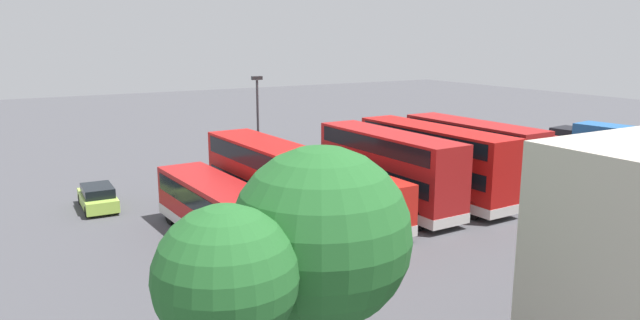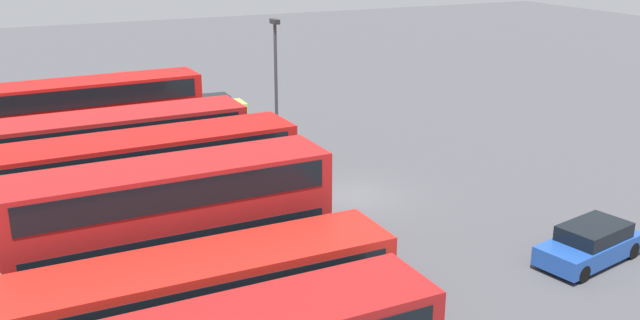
# 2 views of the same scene
# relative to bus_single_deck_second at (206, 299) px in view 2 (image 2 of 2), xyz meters

# --- Properties ---
(ground_plane) EXTENTS (140.00, 140.00, 0.00)m
(ground_plane) POSITION_rel_bus_single_deck_second_xyz_m (9.19, -9.54, -1.62)
(ground_plane) COLOR #47474C
(bus_single_deck_second) EXTENTS (2.75, 11.19, 2.95)m
(bus_single_deck_second) POSITION_rel_bus_single_deck_second_xyz_m (0.00, 0.00, 0.00)
(bus_single_deck_second) COLOR red
(bus_single_deck_second) RESTS_ON ground
(bus_double_decker_third) EXTENTS (2.87, 10.51, 4.55)m
(bus_double_decker_third) POSITION_rel_bus_single_deck_second_xyz_m (3.63, 0.00, 0.82)
(bus_double_decker_third) COLOR #A51919
(bus_double_decker_third) RESTS_ON ground
(bus_double_decker_fourth) EXTENTS (3.01, 11.80, 4.55)m
(bus_double_decker_fourth) POSITION_rel_bus_single_deck_second_xyz_m (7.24, 0.33, 0.83)
(bus_double_decker_fourth) COLOR #B71411
(bus_double_decker_fourth) RESTS_ON ground
(bus_double_decker_fifth) EXTENTS (2.85, 10.90, 4.55)m
(bus_double_decker_fifth) POSITION_rel_bus_single_deck_second_xyz_m (10.96, 0.59, 0.83)
(bus_double_decker_fifth) COLOR #A51919
(bus_double_decker_fifth) RESTS_ON ground
(bus_single_deck_sixth) EXTENTS (2.76, 11.17, 2.95)m
(bus_single_deck_sixth) POSITION_rel_bus_single_deck_second_xyz_m (14.64, 0.65, -0.00)
(bus_single_deck_sixth) COLOR red
(bus_single_deck_sixth) RESTS_ON ground
(bus_double_decker_seventh) EXTENTS (3.08, 11.77, 4.55)m
(bus_double_decker_seventh) POSITION_rel_bus_single_deck_second_xyz_m (18.42, 0.81, 0.83)
(bus_double_decker_seventh) COLOR #B71411
(bus_double_decker_seventh) RESTS_ON ground
(bus_single_deck_far_end) EXTENTS (3.12, 10.62, 2.95)m
(bus_single_deck_far_end) POSITION_rel_bus_single_deck_second_xyz_m (21.61, 0.81, -0.00)
(bus_single_deck_far_end) COLOR #A51919
(bus_single_deck_far_end) RESTS_ON ground
(car_hatchback_silver) EXTENTS (1.94, 4.28, 1.43)m
(car_hatchback_silver) POSITION_rel_bus_single_deck_second_xyz_m (25.81, -7.92, -0.92)
(car_hatchback_silver) COLOR #A5D14C
(car_hatchback_silver) RESTS_ON ground
(car_small_green) EXTENTS (2.65, 4.60, 1.43)m
(car_small_green) POSITION_rel_bus_single_deck_second_xyz_m (-0.39, -14.30, -0.92)
(car_small_green) COLOR #1E479E
(car_small_green) RESTS_ON ground
(lamp_post_tall) EXTENTS (0.70, 0.30, 7.43)m
(lamp_post_tall) POSITION_rel_bus_single_deck_second_xyz_m (15.23, -8.26, 2.76)
(lamp_post_tall) COLOR #38383D
(lamp_post_tall) RESTS_ON ground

